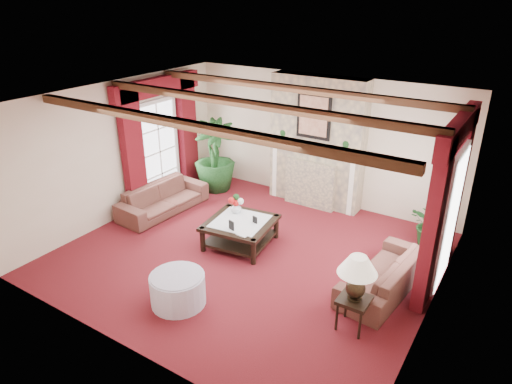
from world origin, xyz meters
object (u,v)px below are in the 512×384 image
Objects in this scene: coffee_table at (240,233)px; ottoman at (178,289)px; side_table at (353,313)px; sofa_right at (385,268)px; potted_palm at (215,170)px; sofa_left at (163,194)px.

ottoman reaches higher than coffee_table.
sofa_right is at bearing 86.15° from side_table.
potted_palm is (-4.51, 1.71, 0.08)m from sofa_right.
ottoman is at bearing -44.65° from sofa_right.
sofa_left is at bearing -97.95° from potted_palm.
side_table is (-0.07, -1.09, -0.13)m from sofa_right.
sofa_right is 1.74× the size of coffee_table.
potted_palm is 4.22m from ottoman.
coffee_table is (1.90, -1.77, -0.22)m from potted_palm.
sofa_right is 3.11m from ottoman.
side_table is (4.64, -1.29, -0.14)m from sofa_left.
sofa_left reaches higher than ottoman.
coffee_table is at bearing -82.19° from sofa_right.
ottoman is (2.09, -3.66, -0.22)m from potted_palm.
sofa_left is at bearing 165.52° from coffee_table.
potted_palm is 2.25× the size of ottoman.
sofa_left is 1.11× the size of potted_palm.
sofa_right is 4.10× the size of side_table.
side_table is at bearing 2.56° from sofa_right.
sofa_right is 1.08× the size of potted_palm.
potted_palm reaches higher than ottoman.
potted_palm reaches higher than side_table.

